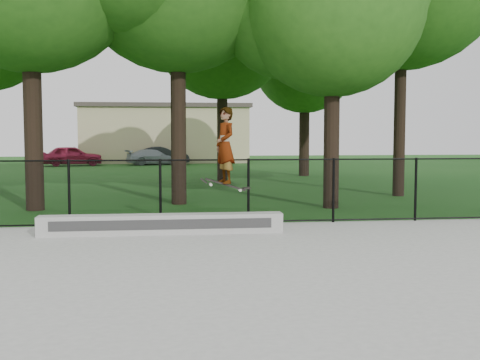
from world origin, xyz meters
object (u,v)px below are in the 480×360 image
(grind_ledge, at_px, (162,224))
(car_a, at_px, (72,156))
(skater_airborne, at_px, (225,147))
(car_c, at_px, (153,157))
(car_b, at_px, (162,156))

(grind_ledge, distance_m, car_a, 28.92)
(grind_ledge, relative_size, skater_airborne, 2.84)
(skater_airborne, bearing_deg, car_c, 94.20)
(grind_ledge, distance_m, car_b, 29.22)
(skater_airborne, bearing_deg, car_a, 104.64)
(car_a, bearing_deg, car_c, -96.66)
(car_a, height_order, skater_airborne, skater_airborne)
(car_c, height_order, skater_airborne, skater_airborne)
(grind_ledge, relative_size, car_a, 1.28)
(car_a, height_order, car_c, car_a)
(car_c, bearing_deg, car_a, 77.28)
(car_a, bearing_deg, grind_ledge, 179.33)
(car_a, xyz_separation_m, skater_airborne, (7.43, -28.43, 1.18))
(grind_ledge, bearing_deg, car_a, 102.26)
(grind_ledge, bearing_deg, car_c, 91.67)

